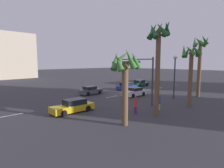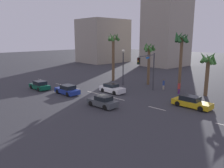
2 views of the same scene
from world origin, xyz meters
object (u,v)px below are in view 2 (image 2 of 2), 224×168
object	(u,v)px
car_1	(112,89)
pedestrian_0	(164,84)
traffic_signal	(149,66)
palm_tree_0	(181,47)
palm_tree_2	(149,54)
streetlamp	(123,60)
car_3	(40,85)
palm_tree_1	(208,65)
car_2	(67,90)
palm_tree_3	(113,48)
car_0	(191,102)
building_2	(167,29)
building_1	(103,41)
pedestrian_1	(179,88)
car_4	(103,102)

from	to	relation	value
car_1	pedestrian_0	bearing A→B (deg)	57.20
car_1	traffic_signal	size ratio (longest dim) A/B	0.69
palm_tree_0	palm_tree_2	bearing A→B (deg)	174.06
traffic_signal	pedestrian_0	distance (m)	4.75
streetlamp	palm_tree_2	xyz separation A→B (m)	(3.01, 3.52, 1.12)
car_3	palm_tree_1	world-z (taller)	palm_tree_1
car_2	palm_tree_1	world-z (taller)	palm_tree_1
streetlamp	palm_tree_2	size ratio (longest dim) A/B	0.84
car_3	palm_tree_3	size ratio (longest dim) A/B	0.46
car_2	traffic_signal	distance (m)	12.81
car_0	palm_tree_0	size ratio (longest dim) A/B	0.50
car_2	streetlamp	size ratio (longest dim) A/B	0.68
building_2	building_1	bearing A→B (deg)	-162.76
building_1	building_2	world-z (taller)	building_2
palm_tree_3	traffic_signal	bearing A→B (deg)	-18.12
pedestrian_0	palm_tree_1	xyz separation A→B (m)	(6.59, 0.63, 3.70)
car_1	pedestrian_1	xyz separation A→B (m)	(7.88, 6.42, 0.32)
pedestrian_0	pedestrian_1	size ratio (longest dim) A/B	0.92
palm_tree_2	car_4	bearing A→B (deg)	-76.83
car_4	palm_tree_2	distance (m)	16.15
car_4	building_2	bearing A→B (deg)	110.54
pedestrian_1	car_3	bearing A→B (deg)	-144.35
car_4	palm_tree_1	world-z (taller)	palm_tree_1
car_4	building_2	xyz separation A→B (m)	(-15.64, 41.72, 10.19)
palm_tree_0	palm_tree_2	size ratio (longest dim) A/B	1.24
pedestrian_1	palm_tree_3	bearing A→B (deg)	176.37
car_2	building_2	distance (m)	42.88
palm_tree_3	palm_tree_2	bearing A→B (deg)	12.81
traffic_signal	palm_tree_0	bearing A→B (deg)	57.02
palm_tree_1	building_2	bearing A→B (deg)	129.46
building_1	palm_tree_2	bearing A→B (deg)	-28.26
pedestrian_0	building_2	distance (m)	34.19
car_0	car_3	world-z (taller)	car_3
traffic_signal	building_1	distance (m)	46.23
palm_tree_0	palm_tree_3	world-z (taller)	palm_tree_0
car_3	palm_tree_1	bearing A→B (deg)	33.99
car_0	palm_tree_2	distance (m)	14.74
car_3	car_4	xyz separation A→B (m)	(14.29, 0.53, -0.01)
car_2	pedestrian_0	bearing A→B (deg)	54.65
car_1	streetlamp	xyz separation A→B (m)	(-2.43, 5.44, 3.79)
car_2	pedestrian_1	xyz separation A→B (m)	(12.12, 11.72, 0.31)
palm_tree_1	palm_tree_2	xyz separation A→B (m)	(-10.72, 1.01, 0.96)
palm_tree_0	building_2	bearing A→B (deg)	123.90
pedestrian_0	building_1	distance (m)	45.26
car_3	pedestrian_1	distance (m)	22.25
car_1	car_3	xyz separation A→B (m)	(-10.20, -6.55, 0.01)
building_1	palm_tree_0	bearing A→B (deg)	-24.72
traffic_signal	palm_tree_3	world-z (taller)	palm_tree_3
palm_tree_1	pedestrian_1	bearing A→B (deg)	-155.90
streetlamp	palm_tree_1	bearing A→B (deg)	10.33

